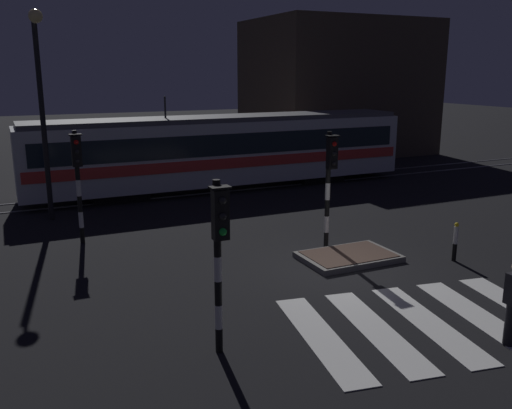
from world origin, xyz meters
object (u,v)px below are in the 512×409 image
Objects in this scene: traffic_light_median_centre at (330,173)px; traffic_light_corner_far_left at (78,170)px; traffic_light_corner_near_left at (219,242)px; street_lamp_trackside_left at (41,92)px; bollard_island_edge at (455,242)px; tram at (223,150)px.

traffic_light_corner_far_left is (-6.55, 3.61, -0.01)m from traffic_light_median_centre.
traffic_light_corner_near_left is at bearing -139.00° from traffic_light_median_centre.
traffic_light_corner_near_left is 11.67m from street_lamp_trackside_left.
traffic_light_corner_near_left reaches higher than bollard_island_edge.
bollard_island_edge is at bearing -79.24° from tram.
traffic_light_median_centre is 10.10m from street_lamp_trackside_left.
traffic_light_median_centre is 0.20× the size of tram.
traffic_light_corner_far_left is at bearing 146.93° from bollard_island_edge.
traffic_light_corner_near_left is 2.99× the size of bollard_island_edge.
tram is at bearing 39.91° from traffic_light_corner_far_left.
traffic_light_corner_far_left is 3.90m from street_lamp_trackside_left.
traffic_light_median_centre is 3.15× the size of bollard_island_edge.
street_lamp_trackside_left is (-0.61, 3.16, 2.20)m from traffic_light_corner_far_left.
traffic_light_corner_near_left is 0.47× the size of street_lamp_trackside_left.
traffic_light_corner_near_left is at bearing -164.91° from bollard_island_edge.
traffic_light_corner_far_left is 1.05× the size of traffic_light_corner_near_left.
traffic_light_corner_near_left is 8.25m from bollard_island_edge.
traffic_light_corner_near_left is 14.99m from tram.
tram is (6.96, 5.82, -0.54)m from traffic_light_corner_far_left.
traffic_light_median_centre is 9.45m from tram.
street_lamp_trackside_left reaches higher than traffic_light_corner_near_left.
tram is at bearing 19.32° from street_lamp_trackside_left.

